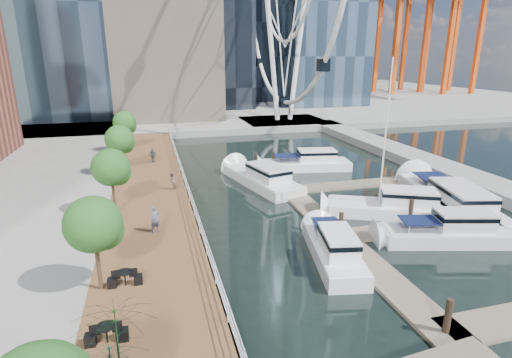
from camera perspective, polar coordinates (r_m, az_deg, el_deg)
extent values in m
plane|color=black|center=(19.94, 14.50, -18.76)|extent=(520.00, 520.00, 0.00)
cube|color=brown|center=(30.87, -14.76, -4.40)|extent=(6.00, 60.00, 1.00)
cube|color=#595954|center=(30.98, -9.21, -3.96)|extent=(0.25, 60.00, 1.00)
cube|color=gray|center=(116.68, -10.89, 11.35)|extent=(200.00, 114.00, 1.00)
cube|color=gray|center=(45.65, 24.44, 1.56)|extent=(4.00, 60.00, 1.00)
cube|color=gray|center=(70.47, 3.96, 8.04)|extent=(14.00, 12.00, 1.00)
cube|color=#6D6051|center=(28.86, 10.13, -6.48)|extent=(2.00, 32.00, 0.20)
cube|color=#6D6051|center=(30.27, 22.18, -6.39)|extent=(12.00, 2.00, 0.20)
cube|color=#6D6051|center=(38.12, 13.31, -0.81)|extent=(12.00, 2.00, 0.20)
cylinder|color=white|center=(68.89, 2.12, 19.13)|extent=(0.80, 0.80, 26.00)
cylinder|color=white|center=(70.51, 6.23, 18.99)|extent=(0.80, 0.80, 26.00)
cylinder|color=#3F2B1C|center=(20.31, -21.57, -11.47)|extent=(0.20, 0.20, 2.40)
sphere|color=#265B1E|center=(19.44, -22.24, -6.00)|extent=(2.60, 2.60, 2.60)
cylinder|color=#3F2B1C|center=(29.49, -19.64, -2.35)|extent=(0.20, 0.20, 2.40)
sphere|color=#265B1E|center=(28.89, -20.05, 1.59)|extent=(2.60, 2.60, 2.60)
cylinder|color=#3F2B1C|center=(39.07, -18.65, 2.38)|extent=(0.20, 0.20, 2.40)
sphere|color=#265B1E|center=(38.62, -18.95, 5.40)|extent=(2.60, 2.60, 2.60)
cylinder|color=#3F2B1C|center=(48.82, -18.06, 5.24)|extent=(0.20, 0.20, 2.40)
sphere|color=#265B1E|center=(48.46, -18.28, 7.67)|extent=(2.60, 2.60, 2.60)
imported|color=#4D5567|center=(25.61, -14.21, -5.59)|extent=(0.75, 0.68, 1.73)
imported|color=#7C6355|center=(33.44, -11.92, -0.28)|extent=(0.73, 0.85, 1.49)
imported|color=#363D44|center=(42.72, -14.50, 3.32)|extent=(0.94, 0.78, 1.50)
imported|color=#0F3710|center=(15.33, -19.30, -20.95)|extent=(3.70, 3.73, 2.58)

